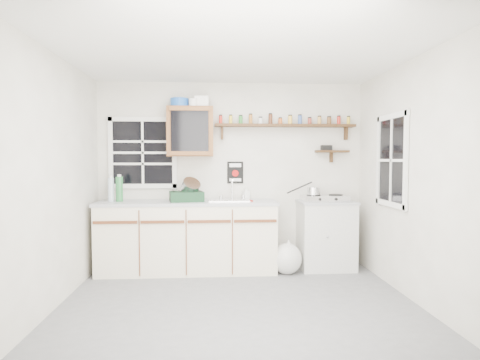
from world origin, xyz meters
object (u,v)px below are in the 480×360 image
(dish_rack, at_px, (188,193))
(main_cabinet, at_px, (188,236))
(right_cabinet, at_px, (326,234))
(upper_cabinet, at_px, (190,132))
(spice_shelf, at_px, (285,125))
(hotplate, at_px, (325,198))

(dish_rack, bearing_deg, main_cabinet, 91.29)
(right_cabinet, distance_m, upper_cabinet, 2.26)
(upper_cabinet, bearing_deg, right_cabinet, -3.76)
(main_cabinet, distance_m, right_cabinet, 1.84)
(spice_shelf, distance_m, hotplate, 1.12)
(spice_shelf, xyz_separation_m, dish_rack, (-1.31, -0.23, -0.91))
(main_cabinet, relative_size, spice_shelf, 1.21)
(upper_cabinet, bearing_deg, main_cabinet, -103.68)
(right_cabinet, height_order, dish_rack, dish_rack)
(dish_rack, xyz_separation_m, hotplate, (1.80, 0.02, -0.07))
(spice_shelf, relative_size, dish_rack, 4.05)
(right_cabinet, bearing_deg, upper_cabinet, 176.24)
(spice_shelf, bearing_deg, upper_cabinet, -176.90)
(upper_cabinet, distance_m, hotplate, 1.98)
(main_cabinet, xyz_separation_m, spice_shelf, (1.31, 0.21, 1.47))
(hotplate, bearing_deg, spice_shelf, 155.03)
(main_cabinet, relative_size, right_cabinet, 2.54)
(upper_cabinet, height_order, hotplate, upper_cabinet)
(upper_cabinet, height_order, spice_shelf, upper_cabinet)
(upper_cabinet, height_order, dish_rack, upper_cabinet)
(spice_shelf, bearing_deg, hotplate, -22.58)
(main_cabinet, xyz_separation_m, right_cabinet, (1.83, 0.03, -0.01))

